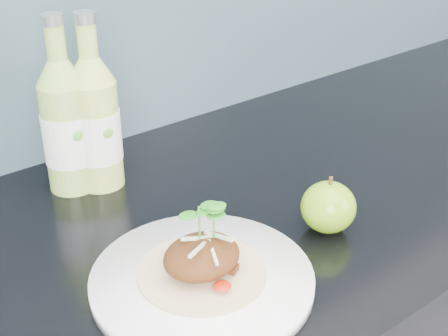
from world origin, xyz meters
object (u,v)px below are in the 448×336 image
Objects in this scene: dinner_plate at (202,280)px; green_apple at (328,207)px; cider_bottle_right at (96,123)px; cider_bottle_left at (66,126)px.

green_apple is at bearing -2.64° from dinner_plate.
cider_bottle_right is (0.03, 0.28, 0.09)m from dinner_plate.
dinner_plate is at bearing 177.36° from green_apple.
dinner_plate is at bearing -110.70° from cider_bottle_right.
green_apple is at bearing -78.36° from cider_bottle_left.
cider_bottle_left is at bearing 91.66° from dinner_plate.
dinner_plate is 0.31m from cider_bottle_left.
dinner_plate is at bearing -110.16° from cider_bottle_left.
cider_bottle_right is at bearing 119.94° from green_apple.
dinner_plate is 0.20m from green_apple.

